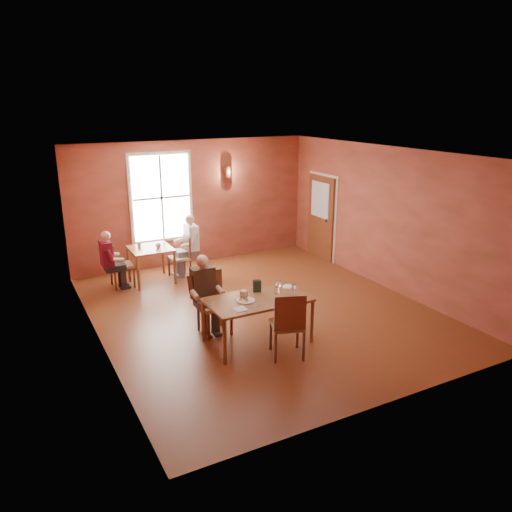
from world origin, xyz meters
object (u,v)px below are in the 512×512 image
main_table (258,320)px  diner_main (215,298)px  chair_diner_main (214,304)px  diner_maroon (120,259)px  chair_diner_maroon (122,264)px  diner_white (180,248)px  chair_diner_white (179,257)px  chair_empty (287,323)px  second_table (151,265)px

main_table → diner_main: 0.84m
chair_diner_main → diner_maroon: (-0.90, 3.04, 0.09)m
chair_diner_maroon → diner_white: bearing=90.0°
chair_diner_white → diner_main: bearing=172.0°
main_table → chair_empty: bearing=-72.8°
chair_diner_main → diner_main: bearing=90.0°
main_table → second_table: size_ratio=1.87×
chair_diner_white → diner_white: diner_white is taller
chair_empty → diner_maroon: 4.59m
chair_diner_main → chair_empty: (0.69, -1.27, 0.01)m
main_table → chair_diner_white: chair_diner_white is taller
chair_empty → diner_white: size_ratio=0.81×
main_table → chair_diner_white: size_ratio=1.74×
second_table → diner_maroon: diner_maroon is taller
diner_white → diner_maroon: 1.36m
second_table → chair_diner_maroon: bearing=180.0°
second_table → diner_maroon: bearing=180.0°
chair_diner_main → second_table: bearing=-85.9°
chair_diner_main → chair_empty: chair_empty is taller
main_table → diner_white: (-0.04, 3.69, 0.29)m
chair_empty → second_table: bearing=121.6°
diner_main → chair_empty: bearing=119.2°
second_table → diner_maroon: size_ratio=0.71×
chair_diner_main → diner_white: diner_white is taller
chair_diner_white → chair_diner_maroon: size_ratio=0.95×
chair_diner_main → chair_empty: bearing=118.6°
diner_white → chair_empty: bearing=-176.9°
second_table → chair_diner_main: bearing=-85.9°
main_table → chair_diner_main: bearing=127.6°
chair_empty → second_table: 4.40m
second_table → chair_diner_white: chair_diner_white is taller
chair_diner_main → diner_main: (0.00, -0.03, 0.12)m
diner_main → diner_maroon: bearing=-73.6°
diner_maroon → chair_empty: bearing=20.3°
chair_diner_white → diner_maroon: 1.34m
diner_white → diner_maroon: bearing=90.0°
chair_diner_white → chair_diner_main: bearing=171.9°
chair_empty → chair_diner_white: bearing=113.1°
diner_maroon → chair_diner_main: bearing=16.5°
main_table → chair_diner_white: bearing=91.1°
second_table → chair_diner_white: 0.66m
diner_main → main_table: bearing=128.9°
diner_white → chair_diner_maroon: size_ratio=1.35×
chair_diner_main → chair_diner_white: (0.43, 3.04, -0.06)m
chair_diner_white → second_table: bearing=90.0°
chair_empty → chair_diner_white: 4.31m
chair_diner_main → diner_white: bearing=-98.6°
chair_diner_maroon → chair_diner_white: bearing=90.0°
chair_diner_main → diner_maroon: size_ratio=0.86×
diner_main → chair_diner_maroon: (-0.87, 3.07, -0.16)m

